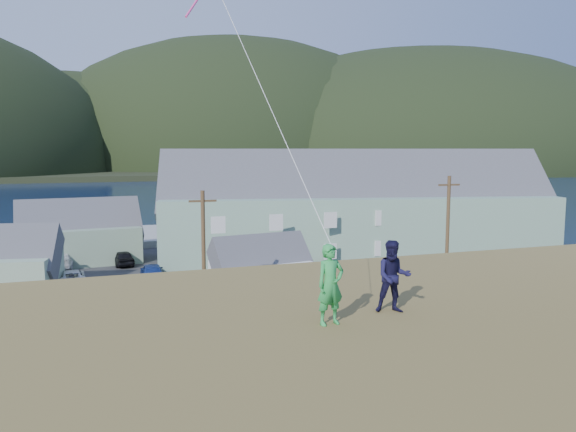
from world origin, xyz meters
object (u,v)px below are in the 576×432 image
Objects in this scene: shed_white at (262,269)px; shed_palegreen_far at (80,234)px; lodge at (356,209)px; wharf at (99,238)px; kite_flyer_green at (330,285)px; kite_flyer_navy at (393,277)px.

shed_white is 0.66× the size of shed_palegreen_far.
wharf is at bearing 153.24° from lodge.
lodge reaches higher than shed_white.
shed_white is 22.62m from shed_palegreen_far.
kite_flyer_navy is at bearing 3.30° from kite_flyer_green.
wharf is at bearing 115.84° from kite_flyer_navy.
wharf is 14.29× the size of kite_flyer_green.
shed_white is at bearing 99.67° from kite_flyer_navy.
kite_flyer_green is at bearing -148.42° from kite_flyer_navy.
wharf is 2.17× the size of shed_palegreen_far.
kite_flyer_navy reaches higher than wharf.
kite_flyer_green is (-6.38, -28.13, 5.88)m from shed_white.
wharf is 3.30× the size of shed_white.
kite_flyer_green reaches higher than wharf.
kite_flyer_green is at bearing -84.98° from wharf.
wharf is 59.67m from kite_flyer_navy.
kite_flyer_green is 1.84m from kite_flyer_navy.
kite_flyer_navy is (8.66, -46.06, 5.13)m from shed_palegreen_far.
lodge is at bearing -20.46° from shed_palegreen_far.
lodge is at bearing 54.65° from kite_flyer_green.
lodge is 42.80m from kite_flyer_navy.
kite_flyer_green is at bearing -86.86° from shed_palegreen_far.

